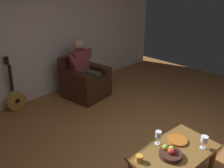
# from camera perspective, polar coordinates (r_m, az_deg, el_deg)

# --- Properties ---
(wall_back) EXTENTS (6.67, 0.06, 2.77)m
(wall_back) POSITION_cam_1_polar(r_m,az_deg,el_deg) (4.63, -18.19, 13.24)
(wall_back) COLOR silver
(wall_back) RESTS_ON ground
(armchair) EXTENTS (0.84, 0.86, 0.85)m
(armchair) POSITION_cam_1_polar(r_m,az_deg,el_deg) (4.67, -6.97, 0.57)
(armchair) COLOR #381E13
(armchair) RESTS_ON ground
(person_seated) EXTENTS (0.66, 0.61, 1.20)m
(person_seated) POSITION_cam_1_polar(r_m,az_deg,el_deg) (4.56, -7.24, 4.45)
(person_seated) COLOR #8E3743
(person_seated) RESTS_ON ground
(coffee_table) EXTENTS (1.09, 0.68, 0.42)m
(coffee_table) POSITION_cam_1_polar(r_m,az_deg,el_deg) (2.79, 15.63, -17.07)
(coffee_table) COLOR brown
(coffee_table) RESTS_ON ground
(guitar) EXTENTS (0.35, 0.21, 1.01)m
(guitar) POSITION_cam_1_polar(r_m,az_deg,el_deg) (4.52, -23.31, -3.51)
(guitar) COLOR #BB883D
(guitar) RESTS_ON ground
(wine_glass_near) EXTENTS (0.07, 0.07, 0.18)m
(wine_glass_near) POSITION_cam_1_polar(r_m,az_deg,el_deg) (2.73, 11.73, -12.68)
(wine_glass_near) COLOR silver
(wine_glass_near) RESTS_ON coffee_table
(wine_glass_far) EXTENTS (0.08, 0.08, 0.16)m
(wine_glass_far) POSITION_cam_1_polar(r_m,az_deg,el_deg) (2.83, 22.49, -13.03)
(wine_glass_far) COLOR silver
(wine_glass_far) RESTS_ON coffee_table
(fruit_bowl) EXTENTS (0.25, 0.25, 0.11)m
(fruit_bowl) POSITION_cam_1_polar(r_m,az_deg,el_deg) (2.65, 14.65, -16.68)
(fruit_bowl) COLOR #381E17
(fruit_bowl) RESTS_ON coffee_table
(decorative_dish) EXTENTS (0.23, 0.23, 0.02)m
(decorative_dish) POSITION_cam_1_polar(r_m,az_deg,el_deg) (2.90, 16.38, -13.59)
(decorative_dish) COLOR #AD5D20
(decorative_dish) RESTS_ON coffee_table
(candle_jar) EXTENTS (0.08, 0.08, 0.07)m
(candle_jar) POSITION_cam_1_polar(r_m,az_deg,el_deg) (2.53, 6.95, -18.30)
(candle_jar) COLOR orange
(candle_jar) RESTS_ON coffee_table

